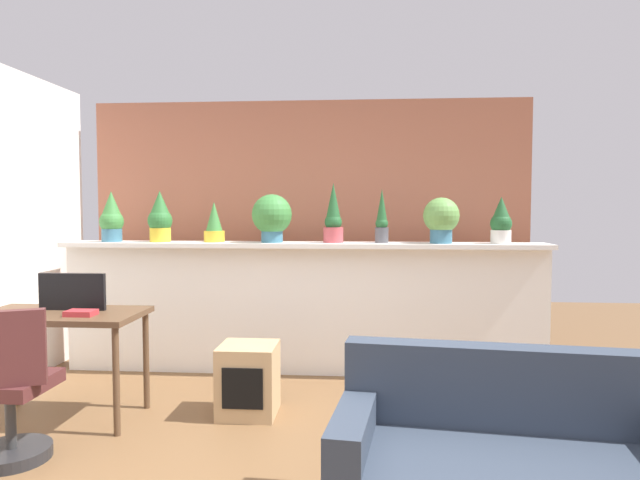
# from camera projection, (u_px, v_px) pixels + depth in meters

# --- Properties ---
(divider_wall) EXTENTS (4.23, 0.16, 1.12)m
(divider_wall) POSITION_uv_depth(u_px,v_px,m) (302.00, 310.00, 4.97)
(divider_wall) COLOR white
(divider_wall) RESTS_ON ground
(plant_shelf) EXTENTS (4.23, 0.37, 0.04)m
(plant_shelf) POSITION_uv_depth(u_px,v_px,m) (302.00, 245.00, 4.90)
(plant_shelf) COLOR white
(plant_shelf) RESTS_ON divider_wall
(brick_wall_behind) EXTENTS (4.23, 0.10, 2.50)m
(brick_wall_behind) POSITION_uv_depth(u_px,v_px,m) (309.00, 230.00, 5.53)
(brick_wall_behind) COLOR #AD664C
(brick_wall_behind) RESTS_ON ground
(potted_plant_0) EXTENTS (0.21, 0.21, 0.45)m
(potted_plant_0) POSITION_uv_depth(u_px,v_px,m) (112.00, 218.00, 5.03)
(potted_plant_0) COLOR #386B84
(potted_plant_0) RESTS_ON plant_shelf
(potted_plant_1) EXTENTS (0.22, 0.22, 0.45)m
(potted_plant_1) POSITION_uv_depth(u_px,v_px,m) (160.00, 217.00, 4.99)
(potted_plant_1) COLOR gold
(potted_plant_1) RESTS_ON plant_shelf
(potted_plant_2) EXTENTS (0.18, 0.18, 0.36)m
(potted_plant_2) POSITION_uv_depth(u_px,v_px,m) (214.00, 224.00, 4.98)
(potted_plant_2) COLOR gold
(potted_plant_2) RESTS_ON plant_shelf
(potted_plant_3) EXTENTS (0.35, 0.35, 0.42)m
(potted_plant_3) POSITION_uv_depth(u_px,v_px,m) (272.00, 216.00, 4.92)
(potted_plant_3) COLOR #386B84
(potted_plant_3) RESTS_ON plant_shelf
(potted_plant_4) EXTENTS (0.17, 0.17, 0.52)m
(potted_plant_4) POSITION_uv_depth(u_px,v_px,m) (333.00, 218.00, 4.90)
(potted_plant_4) COLOR #B7474C
(potted_plant_4) RESTS_ON plant_shelf
(potted_plant_5) EXTENTS (0.12, 0.12, 0.47)m
(potted_plant_5) POSITION_uv_depth(u_px,v_px,m) (382.00, 219.00, 4.87)
(potted_plant_5) COLOR #4C4C51
(potted_plant_5) RESTS_ON plant_shelf
(potted_plant_6) EXTENTS (0.31, 0.31, 0.39)m
(potted_plant_6) POSITION_uv_depth(u_px,v_px,m) (441.00, 218.00, 4.79)
(potted_plant_6) COLOR #386B84
(potted_plant_6) RESTS_ON plant_shelf
(potted_plant_7) EXTENTS (0.18, 0.18, 0.40)m
(potted_plant_7) POSITION_uv_depth(u_px,v_px,m) (501.00, 222.00, 4.75)
(potted_plant_7) COLOR silver
(potted_plant_7) RESTS_ON plant_shelf
(desk) EXTENTS (1.10, 0.60, 0.75)m
(desk) POSITION_uv_depth(u_px,v_px,m) (61.00, 324.00, 3.88)
(desk) COLOR brown
(desk) RESTS_ON ground
(tv_monitor) EXTENTS (0.47, 0.04, 0.26)m
(tv_monitor) POSITION_uv_depth(u_px,v_px,m) (72.00, 292.00, 3.94)
(tv_monitor) COLOR black
(tv_monitor) RESTS_ON desk
(office_chair) EXTENTS (0.51, 0.52, 0.91)m
(office_chair) POSITION_uv_depth(u_px,v_px,m) (8.00, 397.00, 3.21)
(office_chair) COLOR #262628
(office_chair) RESTS_ON ground
(side_cube_shelf) EXTENTS (0.40, 0.41, 0.50)m
(side_cube_shelf) POSITION_uv_depth(u_px,v_px,m) (248.00, 380.00, 3.98)
(side_cube_shelf) COLOR tan
(side_cube_shelf) RESTS_ON ground
(book_on_desk) EXTENTS (0.19, 0.13, 0.04)m
(book_on_desk) POSITION_uv_depth(u_px,v_px,m) (81.00, 313.00, 3.75)
(book_on_desk) COLOR #B22D33
(book_on_desk) RESTS_ON desk
(couch) EXTENTS (1.64, 0.95, 0.80)m
(couch) POSITION_uv_depth(u_px,v_px,m) (512.00, 475.00, 2.50)
(couch) COLOR #333D4C
(couch) RESTS_ON ground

